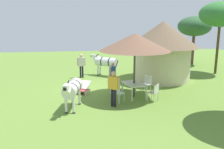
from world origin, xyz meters
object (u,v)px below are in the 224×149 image
at_px(patio_chair_near_hut, 114,84).
at_px(zebra_nearest_camera, 72,89).
at_px(shade_umbrella, 135,42).
at_px(patio_chair_near_lawn, 118,92).
at_px(patio_dining_table, 134,85).
at_px(striped_lounge_chair, 84,89).
at_px(patio_chair_east_end, 154,92).
at_px(patio_chair_west_end, 147,83).
at_px(standing_watcher, 81,64).
at_px(guest_behind_table, 112,73).
at_px(acacia_tree_behind_hut, 221,14).
at_px(guest_beside_umbrella, 114,85).
at_px(acacia_tree_far_lawn, 195,26).
at_px(thatched_hut, 162,48).
at_px(zebra_by_umbrella, 106,62).

xyz_separation_m(patio_chair_near_hut, zebra_nearest_camera, (2.17, -2.21, 0.43)).
bearing_deg(patio_chair_near_hut, shade_umbrella, 90.00).
bearing_deg(patio_chair_near_lawn, zebra_nearest_camera, -110.34).
distance_m(patio_dining_table, striped_lounge_chair, 2.81).
distance_m(patio_chair_east_end, patio_chair_west_end, 1.73).
bearing_deg(patio_chair_near_lawn, standing_watcher, 159.92).
height_order(patio_chair_near_lawn, patio_chair_east_end, same).
height_order(patio_chair_east_end, striped_lounge_chair, patio_chair_east_end).
distance_m(guest_behind_table, zebra_nearest_camera, 3.65).
bearing_deg(standing_watcher, acacia_tree_behind_hut, 167.18).
distance_m(patio_chair_east_end, guest_beside_umbrella, 2.19).
xyz_separation_m(patio_dining_table, guest_beside_umbrella, (1.32, -1.27, 0.37)).
bearing_deg(acacia_tree_far_lawn, acacia_tree_behind_hut, -0.06).
bearing_deg(patio_dining_table, shade_umbrella, 45.00).
relative_size(patio_chair_near_lawn, patio_chair_west_end, 1.00).
bearing_deg(shade_umbrella, patio_dining_table, -135.00).
distance_m(patio_chair_near_lawn, patio_chair_west_end, 2.46).
bearing_deg(standing_watcher, patio_chair_west_end, 119.79).
relative_size(patio_chair_near_lawn, acacia_tree_far_lawn, 0.21).
relative_size(thatched_hut, patio_chair_near_lawn, 5.22).
xyz_separation_m(patio_chair_near_hut, patio_chair_east_end, (1.70, 1.77, 0.00)).
xyz_separation_m(thatched_hut, patio_chair_east_end, (4.34, -1.86, -1.66)).
xyz_separation_m(guest_behind_table, acacia_tree_far_lawn, (-7.05, 8.28, 2.44)).
distance_m(patio_chair_east_end, acacia_tree_behind_hut, 9.41).
bearing_deg(striped_lounge_chair, patio_chair_near_hut, -157.93).
relative_size(patio_chair_east_end, standing_watcher, 0.54).
bearing_deg(striped_lounge_chair, patio_chair_west_end, -153.82).
height_order(thatched_hut, patio_dining_table, thatched_hut).
bearing_deg(patio_chair_east_end, zebra_by_umbrella, 64.15).
bearing_deg(zebra_by_umbrella, thatched_hut, -80.37).
relative_size(patio_chair_east_end, zebra_nearest_camera, 0.41).
relative_size(patio_dining_table, guest_behind_table, 0.97).
relative_size(striped_lounge_chair, acacia_tree_far_lawn, 0.22).
height_order(shade_umbrella, guest_behind_table, shade_umbrella).
relative_size(patio_chair_near_hut, guest_beside_umbrella, 0.53).
bearing_deg(patio_chair_east_end, striped_lounge_chair, 109.18).
xyz_separation_m(thatched_hut, patio_dining_table, (3.43, -2.68, -1.52)).
distance_m(guest_beside_umbrella, striped_lounge_chair, 2.76).
distance_m(guest_beside_umbrella, acacia_tree_far_lawn, 13.31).
bearing_deg(guest_beside_umbrella, patio_chair_near_hut, 117.19).
bearing_deg(patio_chair_west_end, standing_watcher, 0.71).
xyz_separation_m(patio_chair_west_end, guest_beside_umbrella, (2.13, -2.19, 0.50)).
bearing_deg(guest_behind_table, patio_dining_table, -110.15).
distance_m(patio_chair_east_end, standing_watcher, 6.66).
bearing_deg(acacia_tree_behind_hut, patio_chair_west_end, -59.00).
distance_m(patio_dining_table, zebra_nearest_camera, 3.46).
bearing_deg(acacia_tree_behind_hut, guest_behind_table, -69.03).
relative_size(patio_chair_east_end, zebra_by_umbrella, 0.46).
bearing_deg(zebra_nearest_camera, zebra_by_umbrella, -96.26).
relative_size(patio_dining_table, guest_beside_umbrella, 0.91).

